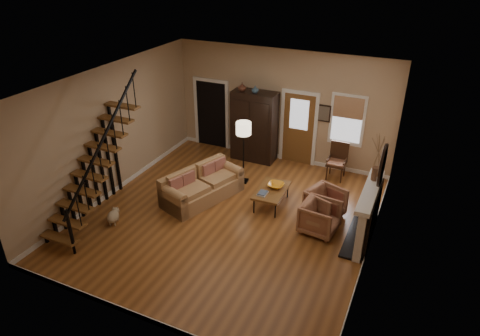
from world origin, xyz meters
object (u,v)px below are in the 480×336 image
at_px(armchair_left, 320,217).
at_px(armchair_right, 325,203).
at_px(armoire, 254,126).
at_px(coffee_table, 271,197).
at_px(side_chair, 337,162).
at_px(floor_lamp, 243,153).
at_px(sofa, 202,185).

relative_size(armchair_left, armchair_right, 1.00).
height_order(armchair_left, armchair_right, armchair_left).
bearing_deg(armchair_right, armoire, 71.56).
relative_size(coffee_table, side_chair, 1.14).
height_order(armchair_left, floor_lamp, floor_lamp).
bearing_deg(sofa, armchair_left, 17.11).
bearing_deg(coffee_table, armchair_right, 2.28).
distance_m(armoire, armchair_right, 3.59).
xyz_separation_m(armoire, side_chair, (2.55, -0.20, -0.54)).
bearing_deg(armoire, floor_lamp, -78.24).
bearing_deg(floor_lamp, coffee_table, -35.33).
bearing_deg(armchair_left, floor_lamp, 67.34).
xyz_separation_m(armchair_right, side_chair, (-0.21, 1.98, 0.15)).
height_order(armoire, coffee_table, armoire).
xyz_separation_m(armoire, floor_lamp, (0.30, -1.44, -0.18)).
distance_m(floor_lamp, side_chair, 2.60).
bearing_deg(armoire, coffee_table, -57.54).
relative_size(coffee_table, armchair_right, 1.45).
distance_m(sofa, floor_lamp, 1.46).
distance_m(armchair_left, floor_lamp, 2.90).
height_order(coffee_table, armchair_right, armchair_right).
bearing_deg(floor_lamp, armchair_left, -28.73).
height_order(armoire, armchair_right, armoire).
height_order(armoire, armchair_left, armoire).
relative_size(armchair_left, floor_lamp, 0.46).
bearing_deg(sofa, floor_lamp, 84.72).
xyz_separation_m(armoire, sofa, (-0.27, -2.69, -0.65)).
bearing_deg(armchair_right, sofa, 119.38).
bearing_deg(sofa, side_chair, 60.83).
relative_size(armoire, coffee_table, 1.81).
relative_size(armoire, floor_lamp, 1.21).
distance_m(sofa, armchair_right, 3.08).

